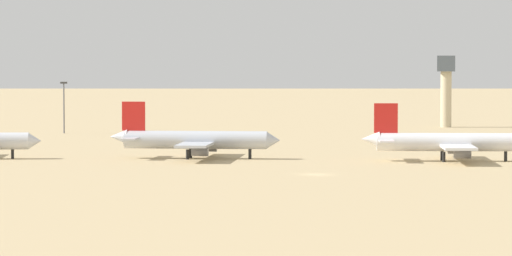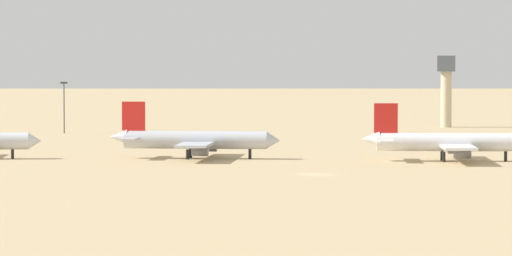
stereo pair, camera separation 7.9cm
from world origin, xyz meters
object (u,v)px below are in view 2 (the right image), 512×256
(parked_jet_red_3, at_px, (194,140))
(light_pole_mid, at_px, (64,103))
(parked_jet_red_4, at_px, (448,142))
(control_tower, at_px, (446,84))

(parked_jet_red_3, bearing_deg, light_pole_mid, 117.72)
(parked_jet_red_4, distance_m, light_pole_mid, 134.89)
(parked_jet_red_4, relative_size, control_tower, 1.60)
(control_tower, height_order, light_pole_mid, control_tower)
(light_pole_mid, bearing_deg, parked_jet_red_3, -59.40)
(parked_jet_red_3, xyz_separation_m, light_pole_mid, (-52.51, 88.78, 4.39))
(control_tower, distance_m, light_pole_mid, 112.05)
(parked_jet_red_4, xyz_separation_m, light_pole_mid, (-101.65, 88.55, 4.43))
(parked_jet_red_3, distance_m, control_tower, 146.45)
(parked_jet_red_3, height_order, light_pole_mid, light_pole_mid)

